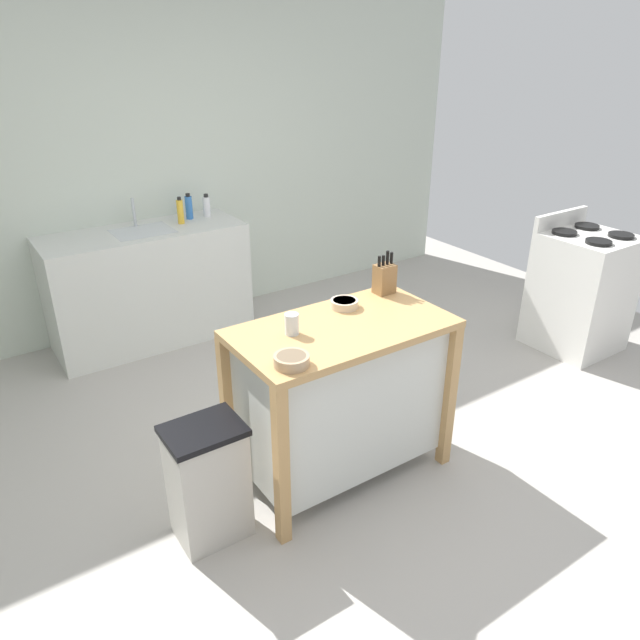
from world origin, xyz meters
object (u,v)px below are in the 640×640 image
object	(u,v)px
bowl_ceramic_small	(344,303)
bottle_hand_soap	(180,211)
drinking_cup	(292,324)
bottle_spray_cleaner	(189,207)
kitchen_island	(341,392)
knife_block	(384,278)
bowl_stoneware_deep	(291,360)
stove	(581,291)
trash_bin	(208,482)
sink_faucet	(134,212)
bottle_dish_soap	(207,206)

from	to	relation	value
bowl_ceramic_small	bottle_hand_soap	bearing A→B (deg)	93.13
drinking_cup	bottle_spray_cleaner	xyz separation A→B (m)	(0.40, 2.24, 0.04)
kitchen_island	bottle_hand_soap	world-z (taller)	bottle_hand_soap
knife_block	bottle_spray_cleaner	distance (m)	2.11
bowl_stoneware_deep	stove	xyz separation A→B (m)	(2.87, 0.41, -0.48)
knife_block	trash_bin	distance (m)	1.46
bowl_ceramic_small	bottle_spray_cleaner	distance (m)	2.13
bowl_ceramic_small	stove	bearing A→B (deg)	0.79
bottle_spray_cleaner	bottle_hand_soap	size ratio (longest dim) A/B	0.98
stove	bowl_stoneware_deep	bearing A→B (deg)	-171.82
bowl_ceramic_small	trash_bin	world-z (taller)	bowl_ceramic_small
bowl_stoneware_deep	sink_faucet	size ratio (longest dim) A/B	0.74
knife_block	bowl_stoneware_deep	bearing A→B (deg)	-154.44
kitchen_island	stove	distance (m)	2.45
trash_bin	sink_faucet	distance (m)	2.53
knife_block	bottle_dish_soap	bearing A→B (deg)	94.54
bowl_stoneware_deep	stove	size ratio (longest dim) A/B	0.16
bowl_stoneware_deep	bottle_hand_soap	world-z (taller)	bottle_hand_soap
knife_block	drinking_cup	world-z (taller)	knife_block
knife_block	drinking_cup	bearing A→B (deg)	-167.85
drinking_cup	trash_bin	bearing A→B (deg)	-169.54
kitchen_island	drinking_cup	xyz separation A→B (m)	(-0.26, 0.06, 0.46)
drinking_cup	sink_faucet	distance (m)	2.28
kitchen_island	stove	size ratio (longest dim) A/B	1.10
bowl_stoneware_deep	stove	bearing A→B (deg)	8.18
bottle_dish_soap	bottle_hand_soap	size ratio (longest dim) A/B	0.88
knife_block	stove	world-z (taller)	knife_block
trash_bin	sink_faucet	xyz separation A→B (m)	(0.51, 2.38, 0.71)
stove	bowl_ceramic_small	bearing A→B (deg)	-179.21
bottle_hand_soap	bowl_stoneware_deep	bearing A→B (deg)	-100.70
kitchen_island	bowl_ceramic_small	xyz separation A→B (m)	(0.14, 0.17, 0.43)
bottle_spray_cleaner	stove	bearing A→B (deg)	-42.24
bottle_dish_soap	stove	size ratio (longest dim) A/B	0.18
knife_block	trash_bin	xyz separation A→B (m)	(-1.26, -0.25, -0.69)
bottle_hand_soap	stove	size ratio (longest dim) A/B	0.20
bowl_stoneware_deep	knife_block	bearing A→B (deg)	25.56
drinking_cup	bottle_hand_soap	size ratio (longest dim) A/B	0.51
kitchen_island	stove	bearing A→B (deg)	4.76
bowl_stoneware_deep	drinking_cup	world-z (taller)	drinking_cup
knife_block	stove	bearing A→B (deg)	-0.21
bowl_ceramic_small	bottle_hand_soap	world-z (taller)	bottle_hand_soap
bottle_dish_soap	stove	distance (m)	3.04
sink_faucet	drinking_cup	bearing A→B (deg)	-89.13
kitchen_island	bottle_spray_cleaner	world-z (taller)	bottle_spray_cleaner
bowl_stoneware_deep	bottle_spray_cleaner	size ratio (longest dim) A/B	0.79
knife_block	bottle_hand_soap	size ratio (longest dim) A/B	1.18
bowl_stoneware_deep	bottle_hand_soap	bearing A→B (deg)	79.30
stove	bottle_dish_soap	bearing A→B (deg)	136.05
drinking_cup	kitchen_island	bearing A→B (deg)	-12.34
knife_block	sink_faucet	size ratio (longest dim) A/B	1.14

